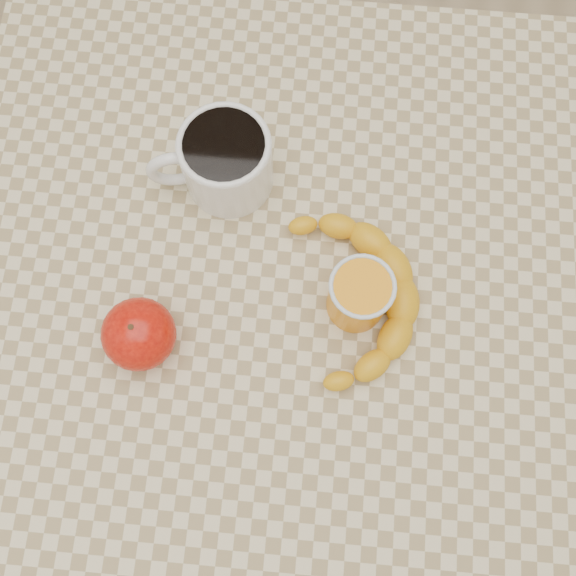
# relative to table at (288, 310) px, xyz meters

# --- Properties ---
(ground) EXTENTS (3.00, 3.00, 0.00)m
(ground) POSITION_rel_table_xyz_m (0.00, 0.00, -0.66)
(ground) COLOR tan
(ground) RESTS_ON ground
(table) EXTENTS (0.80, 0.80, 0.75)m
(table) POSITION_rel_table_xyz_m (0.00, 0.00, 0.00)
(table) COLOR beige
(table) RESTS_ON ground
(coffee_mug) EXTENTS (0.15, 0.12, 0.09)m
(coffee_mug) POSITION_rel_table_xyz_m (-0.08, 0.13, 0.13)
(coffee_mug) COLOR white
(coffee_mug) RESTS_ON table
(orange_juice_glass) EXTENTS (0.07, 0.07, 0.08)m
(orange_juice_glass) POSITION_rel_table_xyz_m (0.08, -0.01, 0.13)
(orange_juice_glass) COLOR orange
(orange_juice_glass) RESTS_ON table
(apple) EXTENTS (0.10, 0.10, 0.07)m
(apple) POSITION_rel_table_xyz_m (-0.15, -0.07, 0.12)
(apple) COLOR #8F0804
(apple) RESTS_ON table
(banana) EXTENTS (0.23, 0.28, 0.04)m
(banana) POSITION_rel_table_xyz_m (0.07, -0.01, 0.11)
(banana) COLOR gold
(banana) RESTS_ON table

